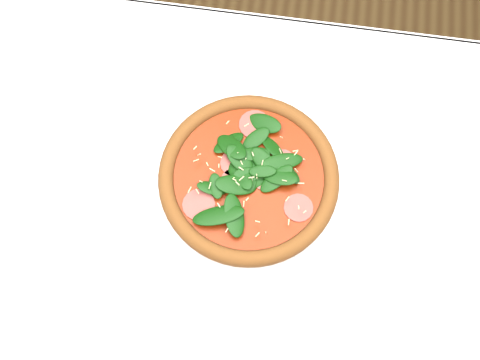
# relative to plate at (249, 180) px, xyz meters

# --- Properties ---
(ground) EXTENTS (6.00, 6.00, 0.00)m
(ground) POSITION_rel_plate_xyz_m (-0.01, -0.04, -0.76)
(ground) COLOR brown
(ground) RESTS_ON ground
(dining_table) EXTENTS (1.21, 0.81, 0.75)m
(dining_table) POSITION_rel_plate_xyz_m (-0.01, -0.04, -0.11)
(dining_table) COLOR white
(dining_table) RESTS_ON ground
(plate) EXTENTS (0.37, 0.37, 0.02)m
(plate) POSITION_rel_plate_xyz_m (0.00, 0.00, 0.00)
(plate) COLOR silver
(plate) RESTS_ON dining_table
(pizza) EXTENTS (0.42, 0.42, 0.04)m
(pizza) POSITION_rel_plate_xyz_m (-0.00, 0.00, 0.02)
(pizza) COLOR brown
(pizza) RESTS_ON plate
(wine_glass) EXTENTS (0.08, 0.08, 0.19)m
(wine_glass) POSITION_rel_plate_xyz_m (-0.38, -0.04, 0.13)
(wine_glass) COLOR white
(wine_glass) RESTS_ON dining_table
(saucer_near) EXTENTS (0.14, 0.14, 0.01)m
(saucer_near) POSITION_rel_plate_xyz_m (0.29, -0.15, -0.00)
(saucer_near) COLOR silver
(saucer_near) RESTS_ON dining_table
(saucer_far) EXTENTS (0.16, 0.16, 0.01)m
(saucer_far) POSITION_rel_plate_xyz_m (0.29, 0.25, -0.00)
(saucer_far) COLOR silver
(saucer_far) RESTS_ON dining_table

